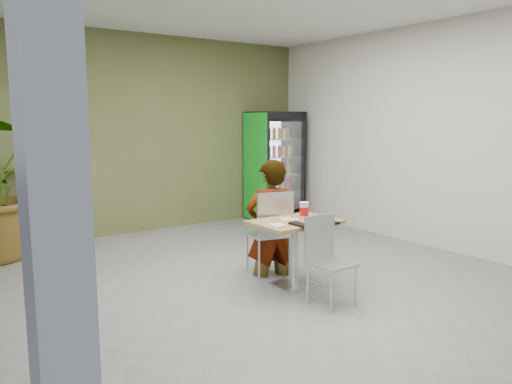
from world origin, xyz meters
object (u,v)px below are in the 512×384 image
beverage_fridge (275,166)px  soda_cup (304,210)px  cafeteria_tray (314,223)px  chair_near (326,252)px  seated_woman (270,230)px  chair_far (272,226)px  dining_table (295,240)px

beverage_fridge → soda_cup: bearing=-125.3°
cafeteria_tray → chair_near: bearing=-107.1°
cafeteria_tray → seated_woman: bearing=88.6°
seated_woman → beverage_fridge: bearing=-114.8°
chair_far → cafeteria_tray: bearing=103.6°
dining_table → chair_far: chair_far is taller
seated_woman → dining_table: bearing=96.9°
soda_cup → beverage_fridge: bearing=57.9°
chair_near → seated_woman: seated_woman is taller
cafeteria_tray → beverage_fridge: 4.04m
chair_far → beverage_fridge: beverage_fridge is taller
dining_table → seated_woman: size_ratio=0.56×
dining_table → cafeteria_tray: cafeteria_tray is taller
chair_far → seated_woman: (0.02, 0.05, -0.05)m
chair_far → cafeteria_tray: 0.76m
chair_far → chair_near: (-0.08, -1.01, -0.08)m
dining_table → soda_cup: 0.34m
dining_table → soda_cup: (0.16, 0.03, 0.30)m
beverage_fridge → seated_woman: bearing=-131.2°
chair_far → beverage_fridge: (2.10, 2.71, 0.39)m
dining_table → chair_far: bearing=86.0°
soda_cup → beverage_fridge: beverage_fridge is taller
dining_table → cafeteria_tray: bearing=-82.0°
chair_near → soda_cup: bearing=69.9°
dining_table → chair_near: 0.54m
dining_table → chair_near: bearing=-94.7°
seated_woman → cafeteria_tray: size_ratio=3.77×
dining_table → cafeteria_tray: size_ratio=2.12×
dining_table → cafeteria_tray: 0.36m
chair_near → beverage_fridge: size_ratio=0.45×
soda_cup → chair_far: bearing=106.1°
seated_woman → beverage_fridge: (2.07, 2.66, 0.45)m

